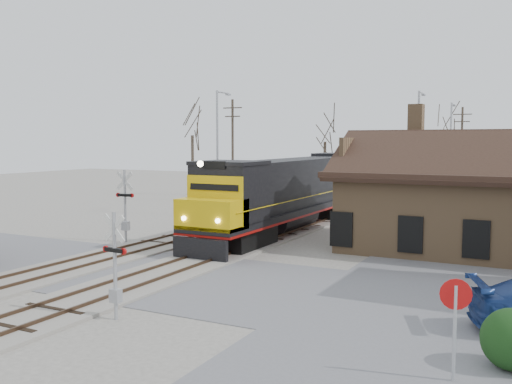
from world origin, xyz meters
TOP-DOWN VIEW (x-y plane):
  - ground at (0.00, 0.00)m, footprint 140.00×140.00m
  - road at (0.00, 0.00)m, footprint 60.00×9.00m
  - track_main at (0.00, 15.00)m, footprint 3.40×90.00m
  - track_siding at (-4.50, 15.00)m, footprint 3.40×90.00m
  - depot at (11.99, 12.00)m, footprint 15.20×9.31m
  - locomotive_lead at (0.00, 13.34)m, footprint 3.25×21.74m
  - locomotive_trailing at (0.00, 35.36)m, footprint 3.25×21.74m
  - crossbuck_near at (2.43, -5.67)m, footprint 1.01×0.27m
  - crossbuck_far at (-6.72, 5.71)m, footprint 1.19×0.31m
  - do_not_enter_sign at (12.98, -5.70)m, footprint 0.74×0.25m
  - streetlight_a at (-7.84, 17.98)m, footprint 0.25×2.04m
  - streetlight_b at (5.86, 24.97)m, footprint 0.25×2.04m
  - streetlight_c at (6.65, 35.82)m, footprint 0.25×2.04m
  - utility_pole_a at (-11.82, 27.26)m, footprint 2.00×0.24m
  - utility_pole_b at (6.17, 46.87)m, footprint 2.00×0.24m
  - tree_a at (-18.89, 31.09)m, footprint 4.25×4.25m
  - tree_b at (-6.21, 37.07)m, footprint 3.81×3.81m
  - tree_c at (4.52, 48.11)m, footprint 4.25×4.25m

SIDE VIEW (x-z plane):
  - ground at x=0.00m, z-range 0.00..0.00m
  - road at x=0.00m, z-range 0.00..0.03m
  - track_main at x=0.00m, z-range -0.05..0.19m
  - track_siding at x=-4.50m, z-range -0.05..0.19m
  - crossbuck_near at x=2.43m, z-range -0.08..3.47m
  - do_not_enter_sign at x=12.98m, z-range 0.47..3.03m
  - crossbuck_far at x=-6.72m, z-range -0.14..4.04m
  - depot at x=11.99m, z-range -1.54..6.36m
  - locomotive_trailing at x=0.00m, z-range 0.25..4.82m
  - locomotive_lead at x=0.00m, z-range 0.12..4.95m
  - utility_pole_b at x=6.17m, z-range 0.22..9.73m
  - utility_pole_a at x=-11.82m, z-range 0.22..9.92m
  - streetlight_c at x=6.65m, z-range 0.54..9.86m
  - streetlight_b at x=5.86m, z-range 0.54..10.14m
  - streetlight_a at x=-7.84m, z-range 0.54..10.17m
  - tree_b at x=-6.21m, z-range 1.97..11.30m
  - tree_a at x=-18.89m, z-range 2.21..12.63m
  - tree_c at x=4.52m, z-range 2.21..12.63m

